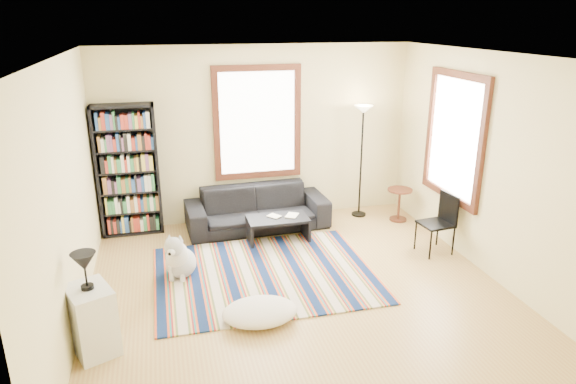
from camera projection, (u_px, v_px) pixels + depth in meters
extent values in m
cube|color=tan|center=(298.00, 292.00, 6.36)|extent=(5.00, 5.00, 0.10)
cube|color=white|center=(300.00, 51.00, 5.42)|extent=(5.00, 5.00, 0.10)
cube|color=beige|center=(257.00, 134.00, 8.23)|extent=(5.00, 0.10, 2.80)
cube|color=beige|center=(396.00, 289.00, 3.55)|extent=(5.00, 0.10, 2.80)
cube|color=beige|center=(61.00, 199.00, 5.30)|extent=(0.10, 5.00, 2.80)
cube|color=beige|center=(493.00, 166.00, 6.48)|extent=(0.10, 5.00, 2.80)
cube|color=white|center=(257.00, 123.00, 8.09)|extent=(1.20, 0.06, 1.60)
cube|color=white|center=(455.00, 137.00, 7.13)|extent=(0.06, 1.20, 1.60)
cube|color=#0D1D42|center=(264.00, 274.00, 6.68)|extent=(2.79, 2.24, 0.02)
imported|color=black|center=(257.00, 208.00, 8.10)|extent=(0.96, 2.24, 0.64)
cube|color=black|center=(128.00, 171.00, 7.68)|extent=(0.90, 0.30, 2.00)
cube|color=black|center=(278.00, 229.00, 7.68)|extent=(1.01, 0.76, 0.36)
imported|color=beige|center=(271.00, 218.00, 7.59)|extent=(0.24, 0.23, 0.02)
imported|color=beige|center=(287.00, 215.00, 7.70)|extent=(0.26, 0.28, 0.02)
ellipsoid|color=beige|center=(260.00, 312.00, 5.66)|extent=(1.00, 0.87, 0.21)
cylinder|color=#461811|center=(399.00, 205.00, 8.40)|extent=(0.47, 0.47, 0.54)
cube|color=black|center=(436.00, 224.00, 7.20)|extent=(0.46, 0.45, 0.86)
cube|color=silver|center=(92.00, 320.00, 5.07)|extent=(0.55, 0.61, 0.70)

